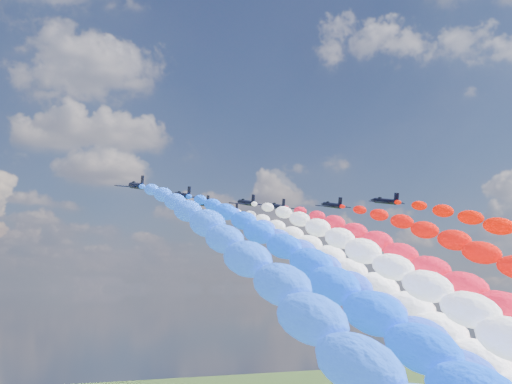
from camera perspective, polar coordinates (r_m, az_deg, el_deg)
name	(u,v)px	position (r m, az deg, el deg)	size (l,w,h in m)	color
jet_0	(136,186)	(133.07, -10.64, 0.55)	(8.79, 11.78, 2.60)	black
trail_0	(237,273)	(77.82, -1.75, -7.29)	(6.47, 108.47, 43.03)	blue
jet_1	(182,195)	(145.22, -6.60, -0.31)	(8.79, 11.78, 2.60)	black
trail_1	(295,276)	(91.58, 3.49, -7.50)	(6.47, 108.47, 43.03)	#0D4BFB
jet_2	(203,203)	(158.06, -4.80, -1.02)	(8.79, 11.78, 2.60)	black
trail_2	(311,278)	(105.17, 4.94, -7.64)	(6.47, 108.47, 43.03)	blue
jet_3	(246,203)	(156.33, -0.86, -0.97)	(8.79, 11.78, 2.60)	black
trail_3	(379,277)	(105.48, 10.95, -7.52)	(6.47, 108.47, 43.03)	white
jet_4	(232,210)	(171.49, -2.18, -1.65)	(8.79, 11.78, 2.60)	black
trail_4	(341,279)	(119.80, 7.60, -7.72)	(6.47, 108.47, 43.03)	white
jet_5	(278,207)	(163.77, 1.94, -1.32)	(8.79, 11.78, 2.60)	black
trail_5	(417,278)	(114.44, 14.16, -7.49)	(6.47, 108.47, 43.03)	red
jet_6	(332,205)	(162.17, 6.82, -1.19)	(8.79, 11.78, 2.60)	black
trail_6	(502,278)	(116.01, 21.12, -7.19)	(6.47, 108.47, 43.03)	red
jet_7	(385,201)	(156.74, 11.51, -0.81)	(8.79, 11.78, 2.60)	black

